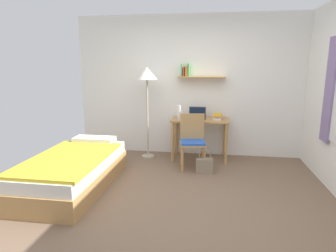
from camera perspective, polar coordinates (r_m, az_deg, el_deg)
name	(u,v)px	position (r m, az deg, el deg)	size (l,w,h in m)	color
ground_plane	(180,199)	(3.83, 2.47, -14.28)	(5.28, 5.28, 0.00)	brown
wall_back	(193,86)	(5.46, 5.01, 7.85)	(4.40, 0.27, 2.60)	white
bed	(74,171)	(4.29, -18.12, -8.41)	(0.96, 1.91, 0.54)	#B2844C
desk	(200,127)	(5.23, 6.35, -0.11)	(1.02, 0.56, 0.75)	#B2844C
desk_chair	(193,139)	(4.77, 4.89, -2.61)	(0.47, 0.44, 0.90)	#B2844C
standing_lamp	(147,79)	(5.20, -4.20, 9.30)	(0.37, 0.37, 1.66)	#B2A893
laptop	(197,115)	(5.25, 5.82, 2.11)	(0.31, 0.21, 0.20)	#2D2D33
water_bottle	(179,112)	(5.16, 2.21, 2.76)	(0.06, 0.06, 0.24)	silver
book_stack	(217,116)	(5.21, 9.79, 1.91)	(0.19, 0.23, 0.10)	silver
handbag	(205,165)	(4.65, 7.27, -7.68)	(0.27, 0.11, 0.39)	gray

